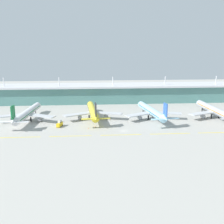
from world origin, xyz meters
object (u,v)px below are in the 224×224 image
object	(u,v)px
airliner_near_middle	(93,111)
airliner_farthest	(215,111)
safety_cone_left_wingtip	(88,128)
safety_cone_nose_front	(95,126)
airliner_far_middle	(152,111)
airliner_nearest	(27,113)
fuel_truck	(60,124)

from	to	relation	value
airliner_near_middle	airliner_farthest	distance (m)	101.98
safety_cone_left_wingtip	safety_cone_nose_front	world-z (taller)	same
airliner_far_middle	airliner_near_middle	bearing A→B (deg)	175.65
airliner_far_middle	airliner_farthest	xyz separation A→B (m)	(53.35, -0.92, 0.01)
airliner_near_middle	safety_cone_left_wingtip	xyz separation A→B (m)	(-3.47, -26.78, -6.10)
safety_cone_left_wingtip	airliner_near_middle	bearing A→B (deg)	82.61
airliner_near_middle	airliner_farthest	size ratio (longest dim) A/B	0.92
airliner_farthest	safety_cone_left_wingtip	world-z (taller)	airliner_farthest
airliner_nearest	safety_cone_left_wingtip	distance (m)	55.06
airliner_near_middle	airliner_far_middle	bearing A→B (deg)	-4.35
airliner_far_middle	safety_cone_left_wingtip	bearing A→B (deg)	-156.06
airliner_nearest	airliner_farthest	xyz separation A→B (m)	(154.51, -1.87, 0.00)
airliner_farthest	safety_cone_nose_front	distance (m)	102.31
airliner_nearest	airliner_far_middle	world-z (taller)	same
airliner_near_middle	safety_cone_nose_front	bearing A→B (deg)	-86.47
airliner_farthest	safety_cone_left_wingtip	xyz separation A→B (m)	(-105.35, -22.17, -6.11)
safety_cone_left_wingtip	airliner_far_middle	bearing A→B (deg)	23.94
airliner_nearest	fuel_truck	xyz separation A→B (m)	(27.66, -17.75, -4.19)
airliner_near_middle	fuel_truck	xyz separation A→B (m)	(-24.97, -20.50, -4.19)
safety_cone_nose_front	airliner_far_middle	bearing A→B (deg)	22.27
fuel_truck	safety_cone_left_wingtip	bearing A→B (deg)	-16.28
safety_cone_left_wingtip	safety_cone_nose_front	size ratio (longest dim) A/B	1.00
airliner_far_middle	airliner_farthest	world-z (taller)	same
fuel_truck	safety_cone_left_wingtip	size ratio (longest dim) A/B	10.89
airliner_farthest	safety_cone_nose_front	xyz separation A→B (m)	(-100.46, -18.37, -6.11)
safety_cone_left_wingtip	safety_cone_nose_front	distance (m)	6.19
safety_cone_nose_front	airliner_nearest	bearing A→B (deg)	159.47
airliner_nearest	airliner_near_middle	size ratio (longest dim) A/B	1.04
airliner_far_middle	safety_cone_nose_front	size ratio (longest dim) A/B	92.76
airliner_far_middle	fuel_truck	xyz separation A→B (m)	(-73.50, -16.80, -4.19)
airliner_near_middle	fuel_truck	size ratio (longest dim) A/B	8.37
airliner_near_middle	airliner_nearest	bearing A→B (deg)	-177.01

